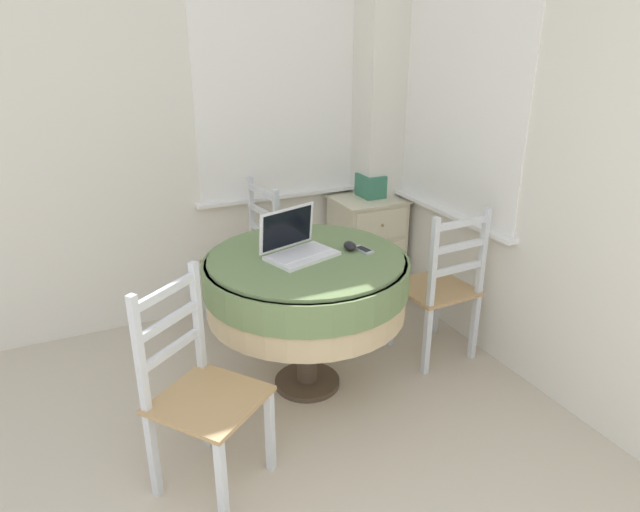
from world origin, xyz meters
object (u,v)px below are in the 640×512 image
at_px(storage_box, 371,186).
at_px(dining_chair_near_back_window, 247,261).
at_px(laptop, 297,246).
at_px(round_dining_table, 306,282).
at_px(dining_chair_camera_near, 200,393).
at_px(computer_mouse, 350,246).
at_px(corner_cabinet, 366,247).
at_px(dining_chair_near_right_window, 440,288).
at_px(cell_phone, 364,250).

bearing_deg(storage_box, dining_chair_near_back_window, -174.68).
bearing_deg(laptop, round_dining_table, -38.03).
xyz_separation_m(round_dining_table, dining_chair_camera_near, (-0.69, -0.45, -0.18)).
relative_size(laptop, computer_mouse, 4.41).
distance_m(round_dining_table, laptop, 0.20).
distance_m(corner_cabinet, storage_box, 0.45).
xyz_separation_m(computer_mouse, corner_cabinet, (0.63, 0.90, -0.43)).
xyz_separation_m(laptop, computer_mouse, (0.28, -0.05, -0.03)).
xyz_separation_m(dining_chair_near_right_window, corner_cabinet, (0.04, 0.93, -0.07)).
bearing_deg(dining_chair_camera_near, dining_chair_near_back_window, 63.54).
bearing_deg(cell_phone, corner_cabinet, 58.93).
height_order(computer_mouse, dining_chair_camera_near, dining_chair_camera_near).
height_order(laptop, dining_chair_camera_near, laptop).
distance_m(computer_mouse, storage_box, 1.14).
bearing_deg(dining_chair_camera_near, cell_phone, 21.66).
relative_size(computer_mouse, cell_phone, 0.70).
distance_m(dining_chair_near_back_window, storage_box, 1.03).
bearing_deg(round_dining_table, dining_chair_camera_near, -146.54).
distance_m(round_dining_table, storage_box, 1.29).
bearing_deg(dining_chair_near_back_window, dining_chair_camera_near, -116.46).
bearing_deg(dining_chair_near_right_window, round_dining_table, 176.46).
height_order(computer_mouse, corner_cabinet, computer_mouse).
bearing_deg(dining_chair_near_back_window, corner_cabinet, 3.58).
bearing_deg(cell_phone, dining_chair_camera_near, -158.34).
bearing_deg(corner_cabinet, storage_box, 40.61).
bearing_deg(dining_chair_near_right_window, dining_chair_camera_near, -165.07).
xyz_separation_m(computer_mouse, dining_chair_near_right_window, (0.58, -0.03, -0.35)).
xyz_separation_m(dining_chair_camera_near, corner_cabinet, (1.55, 1.33, -0.07)).
relative_size(laptop, corner_cabinet, 0.54).
height_order(round_dining_table, dining_chair_camera_near, dining_chair_camera_near).
height_order(dining_chair_near_right_window, dining_chair_camera_near, same).
xyz_separation_m(dining_chair_near_back_window, dining_chair_camera_near, (-0.63, -1.27, 0.00)).
distance_m(computer_mouse, dining_chair_near_back_window, 0.96).
relative_size(cell_phone, dining_chair_near_back_window, 0.14).
distance_m(round_dining_table, cell_phone, 0.34).
relative_size(round_dining_table, dining_chair_camera_near, 1.12).
height_order(dining_chair_near_back_window, corner_cabinet, dining_chair_near_back_window).
relative_size(cell_phone, dining_chair_camera_near, 0.14).
bearing_deg(corner_cabinet, laptop, -136.79).
bearing_deg(dining_chair_near_right_window, computer_mouse, 177.33).
bearing_deg(round_dining_table, computer_mouse, -5.64).
distance_m(round_dining_table, corner_cabinet, 1.26).
bearing_deg(laptop, dining_chair_near_back_window, 91.04).
bearing_deg(round_dining_table, dining_chair_near_right_window, -3.54).
distance_m(laptop, computer_mouse, 0.28).
bearing_deg(cell_phone, laptop, 164.88).
xyz_separation_m(dining_chair_camera_near, storage_box, (1.59, 1.36, 0.37)).
distance_m(dining_chair_near_right_window, storage_box, 1.03).
bearing_deg(corner_cabinet, round_dining_table, -134.60).
height_order(cell_phone, corner_cabinet, cell_phone).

